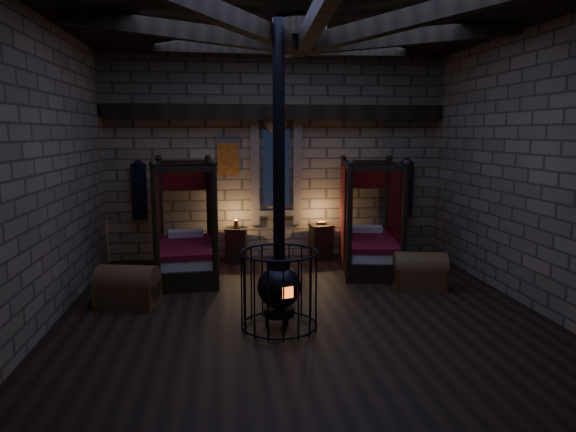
{
  "coord_description": "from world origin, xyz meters",
  "views": [
    {
      "loc": [
        -1.11,
        -7.28,
        2.65
      ],
      "look_at": [
        -0.11,
        0.6,
        1.35
      ],
      "focal_mm": 32.0,
      "sensor_mm": 36.0,
      "label": 1
    }
  ],
  "objects": [
    {
      "name": "room",
      "position": [
        -0.0,
        0.09,
        3.74
      ],
      "size": [
        7.02,
        7.02,
        4.29
      ],
      "color": "black",
      "rests_on": "ground"
    },
    {
      "name": "bed_left",
      "position": [
        -1.81,
        2.17,
        0.52
      ],
      "size": [
        1.21,
        2.09,
        2.1
      ],
      "rotation": [
        0.0,
        0.0,
        0.08
      ],
      "color": "black",
      "rests_on": "ground"
    },
    {
      "name": "bed_right",
      "position": [
        1.69,
        2.24,
        0.51
      ],
      "size": [
        1.36,
        2.13,
        2.08
      ],
      "rotation": [
        0.0,
        0.0,
        -0.17
      ],
      "color": "black",
      "rests_on": "ground"
    },
    {
      "name": "trunk_left",
      "position": [
        -2.6,
        0.56,
        0.29
      ],
      "size": [
        0.99,
        0.75,
        0.65
      ],
      "rotation": [
        0.0,
        0.0,
        -0.23
      ],
      "color": "brown",
      "rests_on": "ground"
    },
    {
      "name": "trunk_right",
      "position": [
        2.2,
        0.88,
        0.28
      ],
      "size": [
        0.96,
        0.72,
        0.64
      ],
      "rotation": [
        0.0,
        0.0,
        -0.21
      ],
      "color": "brown",
      "rests_on": "ground"
    },
    {
      "name": "nightstand_left",
      "position": [
        -0.87,
        3.07,
        0.37
      ],
      "size": [
        0.5,
        0.49,
        0.88
      ],
      "rotation": [
        0.0,
        0.0,
        -0.14
      ],
      "color": "black",
      "rests_on": "ground"
    },
    {
      "name": "nightstand_right",
      "position": [
        0.91,
        3.1,
        0.38
      ],
      "size": [
        0.51,
        0.49,
        0.8
      ],
      "rotation": [
        0.0,
        0.0,
        0.13
      ],
      "color": "black",
      "rests_on": "ground"
    },
    {
      "name": "stove",
      "position": [
        -0.39,
        -0.62,
        0.64
      ],
      "size": [
        1.05,
        1.05,
        4.05
      ],
      "rotation": [
        0.0,
        0.0,
        0.29
      ],
      "color": "black",
      "rests_on": "ground"
    }
  ]
}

